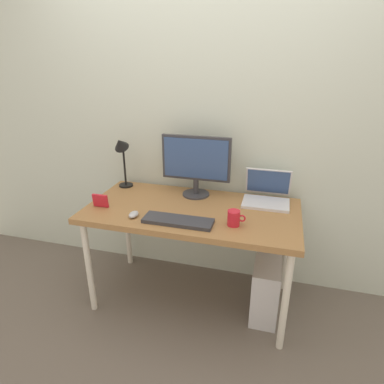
% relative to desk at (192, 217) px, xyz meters
% --- Properties ---
extents(ground_plane, '(6.00, 6.00, 0.00)m').
position_rel_desk_xyz_m(ground_plane, '(0.00, 0.00, -0.69)').
color(ground_plane, '#665B51').
extents(back_wall, '(4.40, 0.04, 2.60)m').
position_rel_desk_xyz_m(back_wall, '(0.00, 0.42, 0.61)').
color(back_wall, silver).
rests_on(back_wall, ground_plane).
extents(desk, '(1.44, 0.73, 0.76)m').
position_rel_desk_xyz_m(desk, '(0.00, 0.00, 0.00)').
color(desk, olive).
rests_on(desk, ground_plane).
extents(monitor, '(0.50, 0.20, 0.45)m').
position_rel_desk_xyz_m(monitor, '(-0.03, 0.23, 0.32)').
color(monitor, '#333338').
rests_on(monitor, desk).
extents(laptop, '(0.32, 0.28, 0.22)m').
position_rel_desk_xyz_m(laptop, '(0.48, 0.25, 0.12)').
color(laptop, silver).
rests_on(laptop, desk).
extents(desk_lamp, '(0.11, 0.16, 0.42)m').
position_rel_desk_xyz_m(desk_lamp, '(-0.62, 0.23, 0.36)').
color(desk_lamp, black).
rests_on(desk_lamp, desk).
extents(keyboard, '(0.44, 0.14, 0.02)m').
position_rel_desk_xyz_m(keyboard, '(-0.03, -0.22, 0.08)').
color(keyboard, '#333338').
rests_on(keyboard, desk).
extents(mouse, '(0.06, 0.09, 0.03)m').
position_rel_desk_xyz_m(mouse, '(-0.33, -0.22, 0.08)').
color(mouse, '#B2B2B7').
rests_on(mouse, desk).
extents(coffee_mug, '(0.11, 0.08, 0.10)m').
position_rel_desk_xyz_m(coffee_mug, '(0.31, -0.17, 0.11)').
color(coffee_mug, red).
rests_on(coffee_mug, desk).
extents(photo_frame, '(0.11, 0.02, 0.09)m').
position_rel_desk_xyz_m(photo_frame, '(-0.61, -0.15, 0.11)').
color(photo_frame, red).
rests_on(photo_frame, desk).
extents(computer_tower, '(0.18, 0.36, 0.42)m').
position_rel_desk_xyz_m(computer_tower, '(0.54, -0.02, -0.48)').
color(computer_tower, silver).
rests_on(computer_tower, ground_plane).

